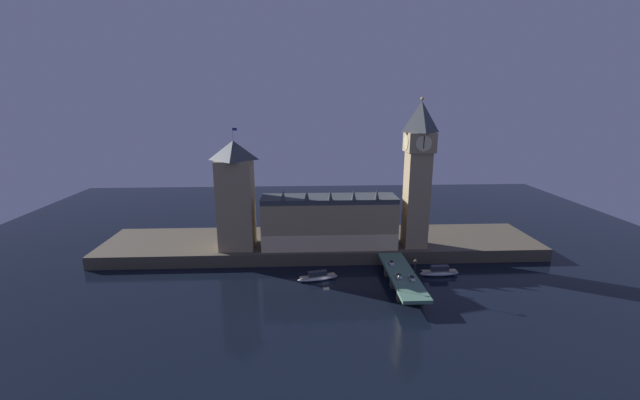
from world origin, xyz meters
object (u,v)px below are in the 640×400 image
object	(u,v)px
car_northbound_lead	(391,263)
street_lamp_mid	(415,265)
clock_tower	(418,171)
boat_downstream	(439,272)
car_southbound_lead	(412,278)
street_lamp_near	(399,281)
boat_upstream	(318,277)
victoria_tower	(236,195)
car_northbound_trail	(399,276)

from	to	relation	value
car_northbound_lead	street_lamp_mid	size ratio (longest dim) A/B	0.66
clock_tower	boat_downstream	bearing A→B (deg)	-75.08
car_southbound_lead	street_lamp_near	bearing A→B (deg)	-130.26
car_northbound_lead	clock_tower	bearing A→B (deg)	54.13
street_lamp_near	street_lamp_mid	distance (m)	18.06
car_northbound_lead	boat_upstream	bearing A→B (deg)	-176.98
clock_tower	street_lamp_mid	distance (m)	47.14
victoria_tower	car_northbound_trail	size ratio (longest dim) A/B	14.21
car_northbound_lead	boat_upstream	xyz separation A→B (m)	(-32.25, -1.70, -5.21)
boat_downstream	street_lamp_mid	bearing A→B (deg)	-144.80
victoria_tower	car_northbound_lead	bearing A→B (deg)	-19.69
car_northbound_trail	street_lamp_near	distance (m)	11.76
clock_tower	street_lamp_near	world-z (taller)	clock_tower
car_northbound_trail	boat_downstream	bearing A→B (deg)	32.17
clock_tower	boat_upstream	xyz separation A→B (m)	(-48.32, -23.93, -42.03)
victoria_tower	boat_downstream	size ratio (longest dim) A/B	3.28
car_southbound_lead	street_lamp_mid	world-z (taller)	street_lamp_mid
car_northbound_lead	boat_upstream	world-z (taller)	car_northbound_lead
clock_tower	boat_downstream	size ratio (longest dim) A/B	4.05
street_lamp_mid	boat_upstream	distance (m)	41.50
street_lamp_near	street_lamp_mid	world-z (taller)	street_lamp_mid
street_lamp_near	boat_upstream	distance (m)	38.01
car_northbound_trail	boat_upstream	bearing A→B (deg)	160.21
boat_upstream	car_northbound_trail	bearing A→B (deg)	-19.79
car_northbound_lead	street_lamp_near	bearing A→B (deg)	-96.61
street_lamp_near	car_northbound_lead	bearing A→B (deg)	83.39
clock_tower	car_northbound_trail	distance (m)	53.65
victoria_tower	car_southbound_lead	size ratio (longest dim) A/B	12.66
clock_tower	car_southbound_lead	size ratio (longest dim) A/B	15.60
car_northbound_lead	car_northbound_trail	bearing A→B (deg)	-90.00
boat_downstream	victoria_tower	bearing A→B (deg)	165.01
street_lamp_near	boat_downstream	world-z (taller)	street_lamp_near
boat_upstream	street_lamp_mid	bearing A→B (deg)	-11.17
car_northbound_trail	boat_downstream	size ratio (longest dim) A/B	0.23
clock_tower	car_northbound_lead	world-z (taller)	clock_tower
victoria_tower	street_lamp_near	distance (m)	86.30
clock_tower	street_lamp_near	bearing A→B (deg)	-112.09
street_lamp_mid	boat_upstream	size ratio (longest dim) A/B	0.33
car_southbound_lead	street_lamp_near	xyz separation A→B (m)	(-7.65, -9.03, 3.13)
car_northbound_lead	street_lamp_near	size ratio (longest dim) A/B	0.66
victoria_tower	boat_upstream	distance (m)	55.45
car_northbound_trail	boat_upstream	size ratio (longest dim) A/B	0.22
street_lamp_near	clock_tower	bearing A→B (deg)	67.91
car_northbound_lead	car_southbound_lead	xyz separation A→B (m)	(4.83, -15.27, -0.09)
car_southbound_lead	street_lamp_mid	size ratio (longest dim) A/B	0.75
car_northbound_trail	street_lamp_near	xyz separation A→B (m)	(-2.82, -11.00, 3.07)
car_northbound_lead	street_lamp_mid	distance (m)	12.64
victoria_tower	street_lamp_mid	xyz separation A→B (m)	(77.66, -34.63, -22.27)
car_southbound_lead	car_northbound_lead	bearing A→B (deg)	107.56
car_northbound_lead	street_lamp_near	world-z (taller)	street_lamp_near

